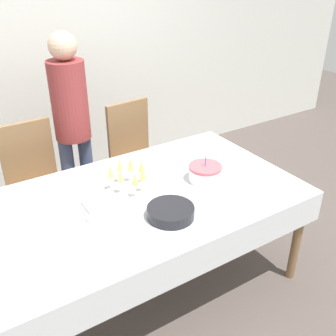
{
  "coord_description": "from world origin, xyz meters",
  "views": [
    {
      "loc": [
        -0.98,
        -1.83,
        2.05
      ],
      "look_at": [
        0.21,
        0.03,
        0.85
      ],
      "focal_mm": 42.0,
      "sensor_mm": 36.0,
      "label": 1
    }
  ],
  "objects": [
    {
      "name": "cake_knife",
      "position": [
        0.49,
        -0.26,
        0.73
      ],
      "size": [
        0.3,
        0.04,
        0.0
      ],
      "color": "silver",
      "rests_on": "dining_table"
    },
    {
      "name": "ground_plane",
      "position": [
        0.0,
        0.0,
        0.0
      ],
      "size": [
        12.0,
        12.0,
        0.0
      ],
      "primitive_type": "plane",
      "color": "#564C47"
    },
    {
      "name": "champagne_tray",
      "position": [
        -0.03,
        0.12,
        0.82
      ],
      "size": [
        0.31,
        0.31,
        0.18
      ],
      "color": "silver",
      "rests_on": "dining_table"
    },
    {
      "name": "dining_chair_far_left",
      "position": [
        -0.44,
        0.9,
        0.54
      ],
      "size": [
        0.43,
        0.43,
        0.97
      ],
      "color": "olive",
      "rests_on": "ground_plane"
    },
    {
      "name": "person_standing",
      "position": [
        -0.07,
        1.0,
        0.95
      ],
      "size": [
        0.28,
        0.28,
        1.59
      ],
      "color": "#3F4C72",
      "rests_on": "ground_plane"
    },
    {
      "name": "dining_chair_far_right",
      "position": [
        0.43,
        0.9,
        0.54
      ],
      "size": [
        0.46,
        0.46,
        0.97
      ],
      "color": "olive",
      "rests_on": "ground_plane"
    },
    {
      "name": "napkin_pile",
      "position": [
        -0.29,
        0.05,
        0.74
      ],
      "size": [
        0.15,
        0.15,
        0.01
      ],
      "color": "pink",
      "rests_on": "dining_table"
    },
    {
      "name": "dining_table",
      "position": [
        0.0,
        0.0,
        0.63
      ],
      "size": [
        1.98,
        1.16,
        0.73
      ],
      "color": "white",
      "rests_on": "ground_plane"
    },
    {
      "name": "fork_pile",
      "position": [
        -0.31,
        -0.06,
        0.74
      ],
      "size": [
        0.18,
        0.09,
        0.02
      ],
      "color": "silver",
      "rests_on": "dining_table"
    },
    {
      "name": "birthday_cake",
      "position": [
        0.45,
        -0.05,
        0.78
      ],
      "size": [
        0.22,
        0.22,
        0.18
      ],
      "color": "white",
      "rests_on": "dining_table"
    },
    {
      "name": "plate_stack_main",
      "position": [
        0.03,
        -0.28,
        0.76
      ],
      "size": [
        0.27,
        0.27,
        0.06
      ],
      "color": "black",
      "rests_on": "dining_table"
    },
    {
      "name": "wall_back",
      "position": [
        0.0,
        1.8,
        1.35
      ],
      "size": [
        8.0,
        0.05,
        2.7
      ],
      "color": "silver",
      "rests_on": "ground_plane"
    }
  ]
}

